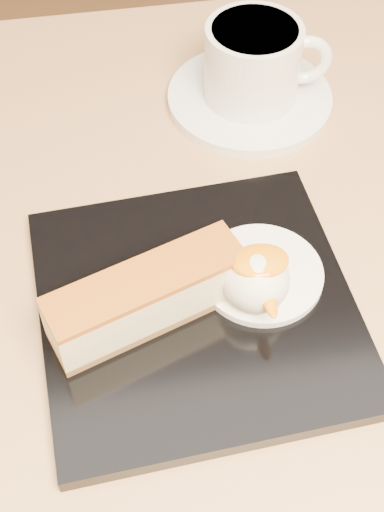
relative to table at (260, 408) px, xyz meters
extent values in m
cylinder|color=black|center=(0.00, 0.00, -0.21)|extent=(0.08, 0.08, 0.66)
cube|color=#986237|center=(0.00, 0.00, 0.14)|extent=(0.80, 0.80, 0.04)
cube|color=black|center=(-0.06, 0.01, 0.16)|extent=(0.23, 0.23, 0.01)
cube|color=brown|center=(-0.09, 0.00, 0.17)|extent=(0.14, 0.08, 0.01)
cube|color=beige|center=(-0.09, 0.00, 0.19)|extent=(0.14, 0.08, 0.03)
cube|color=#8C410F|center=(-0.09, 0.00, 0.21)|extent=(0.14, 0.08, 0.00)
cylinder|color=white|center=(-0.01, 0.02, 0.17)|extent=(0.09, 0.09, 0.01)
sphere|color=white|center=(-0.02, 0.00, 0.19)|extent=(0.05, 0.05, 0.05)
ellipsoid|color=orange|center=(-0.01, 0.01, 0.21)|extent=(0.04, 0.03, 0.01)
ellipsoid|color=#368D2E|center=(-0.04, 0.04, 0.17)|extent=(0.02, 0.01, 0.00)
ellipsoid|color=#368D2E|center=(-0.03, 0.05, 0.17)|extent=(0.02, 0.02, 0.00)
ellipsoid|color=#368D2E|center=(-0.04, 0.05, 0.17)|extent=(0.01, 0.02, 0.00)
cylinder|color=white|center=(0.03, 0.23, 0.16)|extent=(0.15, 0.15, 0.01)
cylinder|color=white|center=(0.03, 0.23, 0.20)|extent=(0.08, 0.08, 0.07)
cylinder|color=black|center=(0.03, 0.23, 0.23)|extent=(0.07, 0.07, 0.00)
torus|color=white|center=(0.08, 0.22, 0.20)|extent=(0.05, 0.01, 0.05)
camera|label=1|loc=(-0.11, -0.27, 0.58)|focal=50.00mm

